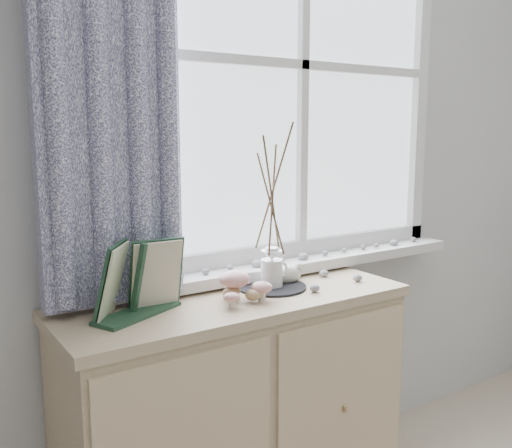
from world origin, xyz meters
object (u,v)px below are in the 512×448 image
object	(u,v)px
botanical_book	(140,279)
toadstool_cluster	(240,284)
sideboard	(237,416)
twig_pitcher	(272,193)

from	to	relation	value
botanical_book	toadstool_cluster	world-z (taller)	botanical_book
toadstool_cluster	sideboard	bearing A→B (deg)	83.16
sideboard	twig_pitcher	bearing A→B (deg)	10.01
sideboard	twig_pitcher	size ratio (longest dim) A/B	2.05
toadstool_cluster	twig_pitcher	world-z (taller)	twig_pitcher
sideboard	toadstool_cluster	world-z (taller)	toadstool_cluster
botanical_book	toadstool_cluster	xyz separation A→B (m)	(0.34, -0.01, -0.06)
botanical_book	twig_pitcher	world-z (taller)	twig_pitcher
botanical_book	sideboard	bearing A→B (deg)	-21.26
sideboard	twig_pitcher	distance (m)	0.78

